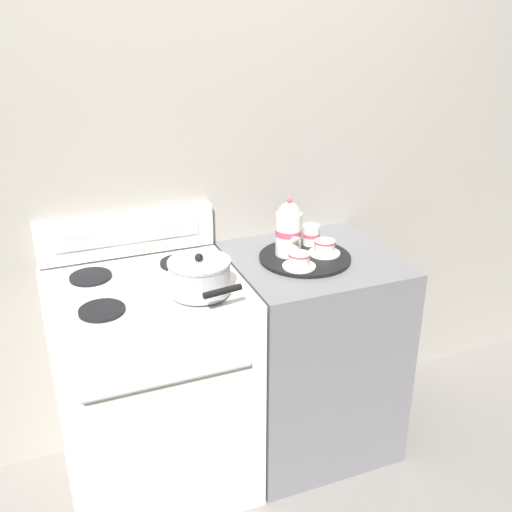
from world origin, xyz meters
TOP-DOWN VIEW (x-y plane):
  - ground_plane at (0.00, 0.00)m, footprint 6.00×6.00m
  - wall_back at (0.00, 0.33)m, footprint 6.00×0.05m
  - stove at (-0.32, -0.00)m, footprint 0.70×0.63m
  - control_panel at (-0.32, 0.28)m, footprint 0.68×0.05m
  - side_counter at (0.35, 0.00)m, footprint 0.63×0.60m
  - saucepan at (-0.15, -0.14)m, footprint 0.22×0.30m
  - serving_tray at (0.31, -0.00)m, footprint 0.36×0.36m
  - teapot at (0.26, 0.04)m, footprint 0.10×0.17m
  - teacup_left at (0.25, -0.08)m, footprint 0.13×0.13m
  - teacup_right at (0.39, -0.01)m, footprint 0.13×0.13m
  - creamer_jug at (0.39, 0.10)m, footprint 0.07×0.07m

SIDE VIEW (x-z plane):
  - ground_plane at x=0.00m, z-range 0.00..0.00m
  - side_counter at x=0.35m, z-range 0.00..0.88m
  - stove at x=-0.32m, z-range 0.00..0.89m
  - serving_tray at x=0.31m, z-range 0.88..0.90m
  - teacup_left at x=0.25m, z-range 0.89..0.95m
  - teacup_right at x=0.39m, z-range 0.89..0.95m
  - creamer_jug at x=0.39m, z-range 0.90..0.98m
  - saucepan at x=-0.15m, z-range 0.88..1.02m
  - control_panel at x=-0.32m, z-range 0.89..1.06m
  - teapot at x=0.26m, z-range 0.89..1.12m
  - wall_back at x=0.00m, z-range 0.00..2.20m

